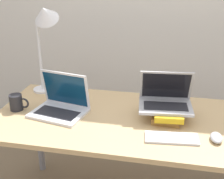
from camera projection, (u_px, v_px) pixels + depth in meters
desk at (132, 129)px, 1.90m from camera, size 1.69×0.78×0.73m
laptop_left at (61, 105)px, 1.93m from camera, size 0.36×0.30×0.25m
book_stack at (168, 114)px, 1.86m from camera, size 0.18×0.25×0.07m
laptop_on_books at (166, 99)px, 1.86m from camera, size 0.33×0.25×0.22m
wireless_keyboard at (172, 138)px, 1.66m from camera, size 0.29×0.14×0.01m
mouse at (216, 138)px, 1.65m from camera, size 0.06×0.11×0.03m
mug at (17, 102)px, 1.96m from camera, size 0.13×0.08×0.10m
desk_lamp at (44, 25)px, 2.04m from camera, size 0.23×0.20×0.65m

